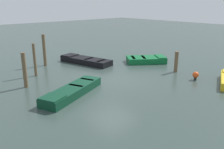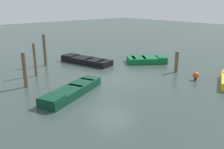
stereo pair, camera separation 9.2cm
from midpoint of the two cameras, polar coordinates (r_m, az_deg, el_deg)
The scene contains 9 objects.
ground_plane at distance 13.76m, azimuth 0.19°, elevation -1.39°, with size 80.00×80.00×0.00m, color #33423D.
rowboat_green at distance 18.00m, azimuth 8.41°, elevation 3.55°, with size 2.82×3.10×0.46m.
rowboat_dark_green at distance 11.71m, azimuth -9.25°, elevation -3.85°, with size 2.40×3.96×0.46m.
rowboat_black at distance 17.65m, azimuth -6.09°, elevation 3.37°, with size 4.18×2.09×0.46m.
mooring_piling_center at distance 17.38m, azimuth -15.54°, elevation 5.61°, with size 0.21×0.21×2.20m, color brown.
mooring_piling_near_right at distance 15.09m, azimuth -17.67°, elevation 3.36°, with size 0.17×0.17×1.98m, color brown.
mooring_piling_far_right at distance 13.20m, azimuth -19.84°, elevation 1.00°, with size 0.22×0.22×1.86m, color brown.
mooring_piling_mid_left at distance 15.80m, azimuth 15.24°, elevation 2.91°, with size 0.23×0.23×1.32m, color brown.
marker_buoy at distance 14.58m, azimuth 19.46°, elevation -0.15°, with size 0.36×0.36×0.48m.
Camera 2 is at (-9.75, 8.69, 4.33)m, focal length 38.49 mm.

